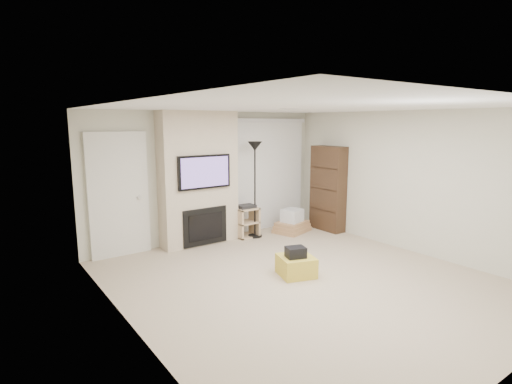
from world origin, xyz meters
TOP-DOWN VIEW (x-y plane):
  - floor at (0.00, 0.00)m, footprint 5.00×5.50m
  - ceiling at (0.00, 0.00)m, footprint 5.00×5.50m
  - wall_back at (0.00, 2.75)m, footprint 5.00×0.00m
  - wall_left at (-2.50, 0.00)m, footprint 0.00×5.50m
  - wall_right at (2.50, 0.00)m, footprint 0.00×5.50m
  - hvac_vent at (0.40, 0.80)m, footprint 0.35×0.18m
  - ottoman at (0.04, 0.22)m, footprint 0.63×0.63m
  - black_bag at (-0.00, 0.19)m, footprint 0.33×0.30m
  - fireplace_wall at (-0.35, 2.54)m, footprint 1.50×0.47m
  - entry_door at (-1.80, 2.71)m, footprint 1.02×0.11m
  - vertical_blinds at (1.40, 2.70)m, footprint 1.98×0.10m
  - floor_lamp at (0.75, 2.27)m, footprint 0.28×0.28m
  - av_stand at (0.61, 2.38)m, footprint 0.45×0.38m
  - box_stack at (1.60, 2.12)m, footprint 0.86×0.74m
  - bookshelf at (2.34, 1.81)m, footprint 0.30×0.80m

SIDE VIEW (x-z plane):
  - floor at x=0.00m, z-range 0.00..0.00m
  - ottoman at x=0.04m, z-range 0.00..0.30m
  - box_stack at x=1.60m, z-range -0.06..0.43m
  - av_stand at x=0.61m, z-range 0.02..0.68m
  - black_bag at x=0.00m, z-range 0.30..0.46m
  - bookshelf at x=2.34m, z-range 0.00..1.80m
  - entry_door at x=-1.80m, z-range -0.02..2.12m
  - fireplace_wall at x=-0.35m, z-range -0.01..2.49m
  - wall_back at x=0.00m, z-range 0.00..2.50m
  - wall_left at x=-2.50m, z-range 0.00..2.50m
  - wall_right at x=2.50m, z-range 0.00..2.50m
  - vertical_blinds at x=1.40m, z-range 0.09..2.46m
  - floor_lamp at x=0.75m, z-range 0.55..2.48m
  - hvac_vent at x=0.40m, z-range 2.49..2.50m
  - ceiling at x=0.00m, z-range 2.50..2.50m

